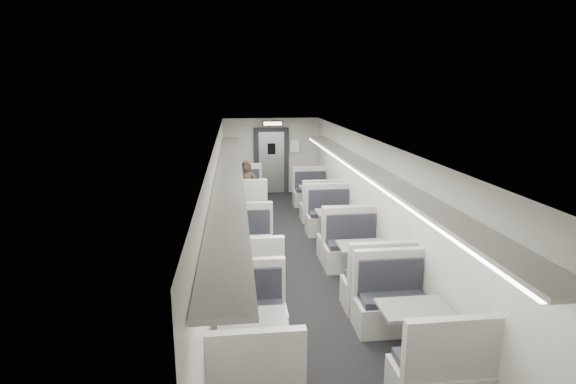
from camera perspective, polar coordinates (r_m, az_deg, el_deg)
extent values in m
cube|color=black|center=(8.94, 1.16, -9.41)|extent=(3.00, 12.00, 0.12)
cube|color=silver|center=(8.29, 1.24, 6.85)|extent=(3.00, 12.00, 0.12)
cube|color=beige|center=(14.44, -2.16, 4.62)|extent=(3.00, 0.12, 2.40)
cube|color=beige|center=(8.46, -9.32, -1.89)|extent=(0.12, 12.00, 2.40)
cube|color=beige|center=(8.88, 11.23, -1.24)|extent=(0.12, 12.00, 2.40)
cube|color=#AEACA4|center=(11.00, -5.73, -3.36)|extent=(1.16, 0.64, 0.49)
cube|color=#21242C|center=(10.94, -5.77, -1.80)|extent=(1.03, 0.51, 0.11)
cube|color=#AEACA4|center=(10.60, -5.78, -0.47)|extent=(1.16, 0.13, 0.76)
cube|color=#AEACA4|center=(12.64, -5.90, -1.13)|extent=(1.16, 0.64, 0.49)
cube|color=#21242C|center=(12.53, -5.93, 0.16)|extent=(1.03, 0.51, 0.11)
cube|color=#AEACA4|center=(12.72, -5.99, 1.87)|extent=(1.16, 0.13, 0.76)
cylinder|color=#B7B6B9|center=(11.78, -5.83, -1.55)|extent=(0.11, 0.11, 0.75)
cylinder|color=#B7B6B9|center=(11.88, -5.79, -3.23)|extent=(0.39, 0.39, 0.03)
cube|color=gray|center=(11.68, -5.88, 0.44)|extent=(0.96, 0.66, 0.04)
cube|color=#AEACA4|center=(9.43, -5.50, -6.46)|extent=(0.99, 0.55, 0.42)
cube|color=#21242C|center=(9.38, -5.54, -4.93)|extent=(0.87, 0.44, 0.09)
cube|color=#AEACA4|center=(9.07, -5.55, -3.71)|extent=(0.99, 0.11, 0.65)
cube|color=#AEACA4|center=(10.81, -5.70, -3.85)|extent=(0.99, 0.55, 0.42)
cube|color=#21242C|center=(10.71, -5.73, -2.59)|extent=(0.87, 0.44, 0.09)
cube|color=#AEACA4|center=(10.86, -5.79, -0.84)|extent=(0.99, 0.11, 0.65)
cylinder|color=#B7B6B9|center=(10.08, -5.62, -4.47)|extent=(0.09, 0.09, 0.64)
cylinder|color=#B7B6B9|center=(10.18, -5.58, -6.11)|extent=(0.34, 0.34, 0.03)
cube|color=gray|center=(9.98, -5.67, -2.51)|extent=(0.82, 0.56, 0.04)
cube|color=#AEACA4|center=(7.33, -5.04, -12.32)|extent=(1.10, 0.61, 0.47)
cube|color=#21242C|center=(7.24, -5.10, -10.18)|extent=(0.97, 0.49, 0.10)
cube|color=#AEACA4|center=(6.88, -5.08, -8.65)|extent=(1.10, 0.12, 0.73)
cube|color=#AEACA4|center=(8.81, -5.40, -7.76)|extent=(1.10, 0.61, 0.47)
cube|color=#21242C|center=(8.68, -5.43, -6.08)|extent=(0.97, 0.49, 0.10)
cube|color=#AEACA4|center=(8.83, -5.52, -3.63)|extent=(1.10, 0.12, 0.73)
cylinder|color=#B7B6B9|center=(8.02, -5.25, -9.01)|extent=(0.10, 0.10, 0.71)
cylinder|color=#B7B6B9|center=(8.15, -5.20, -11.24)|extent=(0.37, 0.37, 0.03)
cube|color=gray|center=(7.87, -5.32, -6.33)|extent=(0.91, 0.62, 0.04)
cube|color=#21242C|center=(5.11, -4.12, -21.74)|extent=(0.88, 0.44, 0.09)
cube|color=#AEACA4|center=(4.76, -4.03, -20.56)|extent=(1.00, 0.11, 0.66)
cube|color=#AEACA4|center=(6.46, -4.73, -16.28)|extent=(1.00, 0.55, 0.42)
cube|color=#21242C|center=(6.32, -4.77, -14.37)|extent=(0.88, 0.44, 0.09)
cube|color=#AEACA4|center=(6.40, -4.90, -11.18)|extent=(1.00, 0.11, 0.66)
cylinder|color=#B7B6B9|center=(5.78, -4.45, -18.90)|extent=(0.09, 0.09, 0.65)
cylinder|color=#B7B6B9|center=(5.95, -4.40, -21.43)|extent=(0.34, 0.34, 0.03)
cube|color=gray|center=(5.59, -4.52, -15.77)|extent=(0.83, 0.56, 0.04)
cube|color=#AEACA4|center=(11.64, 4.12, -2.53)|extent=(1.01, 0.56, 0.43)
cube|color=#21242C|center=(11.60, 4.12, -1.24)|extent=(0.90, 0.45, 0.10)
cube|color=#AEACA4|center=(11.31, 4.36, -0.14)|extent=(1.01, 0.11, 0.67)
cube|color=#AEACA4|center=(13.06, 2.89, -0.75)|extent=(1.01, 0.56, 0.43)
cube|color=#21242C|center=(12.97, 2.93, 0.35)|extent=(0.90, 0.45, 0.10)
cube|color=#AEACA4|center=(13.13, 2.77, 1.79)|extent=(1.01, 0.11, 0.67)
cylinder|color=#B7B6B9|center=(12.32, 3.48, -1.07)|extent=(0.10, 0.10, 0.66)
cylinder|color=#B7B6B9|center=(12.40, 3.46, -2.48)|extent=(0.34, 0.34, 0.03)
cube|color=gray|center=(12.23, 3.50, 0.59)|extent=(0.84, 0.57, 0.04)
cube|color=#AEACA4|center=(9.16, 7.29, -7.02)|extent=(1.07, 0.59, 0.45)
cube|color=#21242C|center=(9.09, 7.30, -5.32)|extent=(0.95, 0.47, 0.10)
cube|color=#AEACA4|center=(8.77, 7.75, -3.96)|extent=(1.07, 0.12, 0.71)
cube|color=#AEACA4|center=(10.61, 5.24, -4.09)|extent=(1.07, 0.59, 0.45)
cube|color=#21242C|center=(10.50, 5.31, -2.69)|extent=(0.95, 0.47, 0.10)
cube|color=#AEACA4|center=(10.65, 5.07, -0.77)|extent=(1.07, 0.12, 0.71)
cylinder|color=#B7B6B9|center=(9.84, 6.21, -4.78)|extent=(0.10, 0.10, 0.70)
cylinder|color=#B7B6B9|center=(9.95, 6.16, -6.60)|extent=(0.36, 0.36, 0.03)
cube|color=gray|center=(9.72, 6.27, -2.61)|extent=(0.89, 0.60, 0.04)
cube|color=#AEACA4|center=(7.34, 11.26, -12.56)|extent=(1.06, 0.59, 0.45)
cube|color=#21242C|center=(7.25, 11.29, -10.50)|extent=(0.94, 0.47, 0.10)
cube|color=#AEACA4|center=(6.92, 12.04, -9.02)|extent=(1.06, 0.12, 0.70)
cube|color=#AEACA4|center=(8.71, 8.08, -8.15)|extent=(1.06, 0.59, 0.45)
cube|color=#21242C|center=(8.59, 8.19, -6.50)|extent=(0.94, 0.47, 0.10)
cube|color=#AEACA4|center=(8.72, 7.85, -4.10)|extent=(1.06, 0.12, 0.70)
cylinder|color=#B7B6B9|center=(7.97, 9.56, -9.37)|extent=(0.10, 0.10, 0.69)
cylinder|color=#B7B6B9|center=(8.10, 9.47, -11.54)|extent=(0.36, 0.36, 0.03)
cube|color=gray|center=(7.83, 9.67, -6.76)|extent=(0.88, 0.60, 0.04)
cube|color=#AEACA4|center=(5.60, 18.63, -22.07)|extent=(1.04, 0.58, 0.44)
cube|color=#21242C|center=(5.47, 18.72, -19.58)|extent=(0.93, 0.46, 0.10)
cube|color=#AEACA4|center=(5.14, 20.17, -18.18)|extent=(1.04, 0.12, 0.69)
cube|color=#AEACA4|center=(6.80, 12.98, -14.91)|extent=(1.04, 0.58, 0.44)
cube|color=#21242C|center=(6.65, 13.19, -12.97)|extent=(0.93, 0.46, 0.10)
cube|color=#AEACA4|center=(6.73, 12.62, -9.83)|extent=(1.04, 0.12, 0.69)
cylinder|color=#B7B6B9|center=(6.12, 15.55, -17.22)|extent=(0.10, 0.10, 0.68)
cylinder|color=#B7B6B9|center=(6.29, 15.35, -19.78)|extent=(0.35, 0.35, 0.03)
cube|color=gray|center=(5.94, 15.78, -14.06)|extent=(0.87, 0.59, 0.04)
imported|color=black|center=(11.48, -5.22, 0.16)|extent=(0.67, 0.56, 1.57)
cube|color=black|center=(11.74, -8.35, 3.19)|extent=(0.02, 1.18, 0.84)
cube|color=black|center=(9.59, -8.65, 0.87)|extent=(0.02, 1.18, 0.84)
cube|color=black|center=(7.46, -9.11, -2.78)|extent=(0.02, 1.18, 0.84)
cube|color=black|center=(5.38, -9.96, -9.31)|extent=(0.02, 1.18, 0.84)
cube|color=#AEACA4|center=(8.00, -7.45, 2.58)|extent=(0.46, 10.40, 0.05)
cube|color=white|center=(8.01, -6.01, 2.27)|extent=(0.05, 10.20, 0.04)
cube|color=#AEACA4|center=(8.36, 10.12, 2.95)|extent=(0.46, 10.40, 0.05)
cube|color=white|center=(8.31, 8.78, 2.59)|extent=(0.05, 10.20, 0.04)
cube|color=black|center=(14.34, -2.11, 3.96)|extent=(1.10, 0.10, 2.10)
cube|color=#B7B6B9|center=(14.32, -2.10, 3.74)|extent=(0.80, 0.05, 1.95)
cube|color=black|center=(14.21, -2.10, 5.50)|extent=(0.25, 0.02, 0.35)
cube|color=black|center=(13.70, -1.98, 8.70)|extent=(0.62, 0.10, 0.16)
cube|color=white|center=(13.64, -1.96, 8.68)|extent=(0.54, 0.02, 0.10)
cube|color=white|center=(14.33, 0.88, 5.78)|extent=(0.32, 0.02, 0.40)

